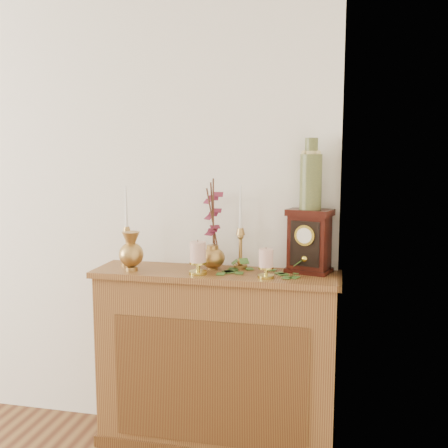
% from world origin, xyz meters
% --- Properties ---
extents(console_shelf, '(1.24, 0.34, 0.93)m').
position_xyz_m(console_shelf, '(1.40, 2.10, 0.44)').
color(console_shelf, brown).
rests_on(console_shelf, ground).
extents(candlestick_left, '(0.07, 0.07, 0.42)m').
position_xyz_m(candlestick_left, '(0.91, 2.14, 1.07)').
color(candlestick_left, '#AD8B45').
rests_on(candlestick_left, console_shelf).
extents(candlestick_center, '(0.07, 0.07, 0.43)m').
position_xyz_m(candlestick_center, '(1.51, 2.20, 1.07)').
color(candlestick_center, '#AD8B45').
rests_on(candlestick_center, console_shelf).
extents(bud_vase, '(0.12, 0.12, 0.20)m').
position_xyz_m(bud_vase, '(0.99, 2.01, 1.03)').
color(bud_vase, '#AD8B45').
rests_on(bud_vase, console_shelf).
extents(ginger_jar, '(0.19, 0.20, 0.47)m').
position_xyz_m(ginger_jar, '(1.37, 2.18, 1.14)').
color(ginger_jar, '#AD8B45').
rests_on(ginger_jar, console_shelf).
extents(pillar_candle_left, '(0.09, 0.09, 0.17)m').
position_xyz_m(pillar_candle_left, '(1.33, 2.02, 1.02)').
color(pillar_candle_left, gold).
rests_on(pillar_candle_left, console_shelf).
extents(pillar_candle_right, '(0.08, 0.08, 0.15)m').
position_xyz_m(pillar_candle_right, '(1.67, 2.02, 1.01)').
color(pillar_candle_right, gold).
rests_on(pillar_candle_right, console_shelf).
extents(ivy_garland, '(0.39, 0.20, 0.08)m').
position_xyz_m(ivy_garland, '(1.72, 2.12, 0.94)').
color(ivy_garland, '#375F24').
rests_on(ivy_garland, console_shelf).
extents(mantel_clock, '(0.24, 0.20, 0.32)m').
position_xyz_m(mantel_clock, '(1.86, 2.18, 1.08)').
color(mantel_clock, '#36110A').
rests_on(mantel_clock, console_shelf).
extents(ceramic_vase, '(0.11, 0.11, 0.35)m').
position_xyz_m(ceramic_vase, '(1.86, 2.19, 1.40)').
color(ceramic_vase, '#193325').
rests_on(ceramic_vase, mantel_clock).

